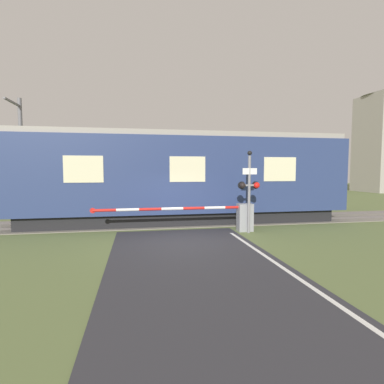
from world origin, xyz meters
TOP-DOWN VIEW (x-y plane):
  - ground_plane at (0.00, 0.00)m, footprint 80.00×80.00m
  - track_bed at (0.00, 3.94)m, footprint 36.00×3.20m
  - train at (0.60, 3.94)m, footprint 15.39×3.08m
  - crossing_barrier at (2.22, 1.36)m, footprint 6.38×0.44m
  - signal_post at (2.84, 1.01)m, footprint 0.89×0.26m
  - catenary_pole at (-7.32, 6.43)m, footprint 0.20×1.90m
  - distant_building at (26.12, 19.68)m, footprint 5.08×5.08m

SIDE VIEW (x-z plane):
  - ground_plane at x=0.00m, z-range 0.00..0.00m
  - track_bed at x=0.00m, z-range -0.04..0.09m
  - crossing_barrier at x=2.22m, z-range 0.09..1.22m
  - signal_post at x=2.84m, z-range 0.22..3.49m
  - train at x=0.60m, z-range 0.05..4.26m
  - catenary_pole at x=-7.32m, z-range 0.15..6.27m
  - distant_building at x=26.12m, z-range 0.08..11.74m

